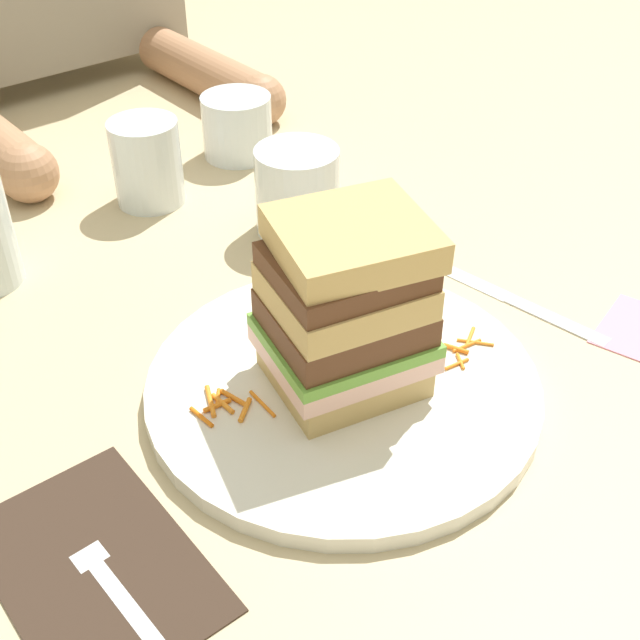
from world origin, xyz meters
The scene contains 26 objects.
ground_plane centered at (0.00, 0.00, 0.00)m, with size 3.00×3.00×0.00m, color #C6B289.
main_plate centered at (0.01, 0.00, 0.01)m, with size 0.30×0.30×0.01m, color white.
sandwich centered at (0.01, 0.00, 0.08)m, with size 0.13×0.12×0.13m.
carrot_shred_0 centered at (-0.08, 0.03, 0.02)m, with size 0.00×0.00×0.02m, color orange.
carrot_shred_1 centered at (-0.08, 0.04, 0.02)m, with size 0.00×0.00×0.02m, color orange.
carrot_shred_2 centered at (-0.08, 0.03, 0.02)m, with size 0.00×0.00×0.02m, color orange.
carrot_shred_3 centered at (-0.07, 0.02, 0.02)m, with size 0.00×0.00×0.02m, color orange.
carrot_shred_4 centered at (-0.07, 0.03, 0.02)m, with size 0.00×0.00×0.03m, color orange.
carrot_shred_5 centered at (-0.08, 0.04, 0.02)m, with size 0.00×0.00×0.03m, color orange.
carrot_shred_6 centered at (-0.10, 0.03, 0.02)m, with size 0.00×0.00×0.03m, color orange.
carrot_shred_7 centered at (-0.05, 0.02, 0.02)m, with size 0.00×0.00×0.03m, color orange.
carrot_shred_8 centered at (0.12, -0.04, 0.02)m, with size 0.00×0.00×0.03m, color orange.
carrot_shred_9 centered at (0.09, -0.04, 0.02)m, with size 0.00×0.00×0.02m, color orange.
carrot_shred_10 centered at (0.10, -0.03, 0.02)m, with size 0.00×0.00×0.02m, color orange.
carrot_shred_11 centered at (0.09, -0.04, 0.02)m, with size 0.00×0.00×0.02m, color orange.
carrot_shred_12 centered at (0.09, -0.01, 0.02)m, with size 0.00×0.00×0.02m, color orange.
carrot_shred_13 centered at (0.11, -0.03, 0.02)m, with size 0.00×0.00×0.03m, color orange.
carrot_shred_14 centered at (0.09, 0.00, 0.02)m, with size 0.00×0.00×0.02m, color orange.
carrot_shred_15 centered at (0.12, -0.03, 0.02)m, with size 0.00×0.00×0.02m, color orange.
carrot_shred_16 centered at (0.09, -0.01, 0.02)m, with size 0.00×0.00×0.02m, color orange.
napkin_dark centered at (-0.21, -0.02, 0.00)m, with size 0.11×0.17×0.00m, color #38281E.
fork centered at (-0.21, -0.04, 0.00)m, with size 0.02×0.17×0.00m.
knife centered at (0.20, 0.00, 0.00)m, with size 0.04×0.20×0.00m.
juice_glass centered at (0.13, 0.21, 0.04)m, with size 0.08×0.08×0.09m.
empty_tumbler_0 centered at (0.19, 0.39, 0.04)m, with size 0.08×0.08×0.07m, color silver.
empty_tumbler_1 centered at (0.05, 0.36, 0.04)m, with size 0.07×0.07×0.09m, color silver.
Camera 1 is at (-0.30, -0.35, 0.43)m, focal length 46.42 mm.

